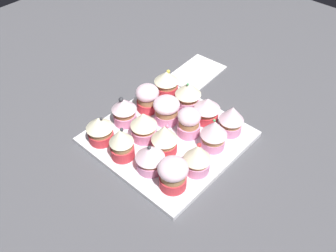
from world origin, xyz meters
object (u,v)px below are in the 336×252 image
at_px(cupcake_0, 173,174).
at_px(cupcake_4, 150,157).
at_px(cupcake_9, 144,125).
at_px(napkin, 196,72).
at_px(cupcake_2, 214,134).
at_px(cupcake_5, 165,138).
at_px(cupcake_6, 189,122).
at_px(cupcake_14, 148,98).
at_px(cupcake_11, 188,94).
at_px(cupcake_12, 100,129).
at_px(cupcake_15, 166,83).
at_px(baking_tray, 168,137).
at_px(cupcake_1, 197,158).
at_px(cupcake_8, 122,143).
at_px(cupcake_7, 207,109).
at_px(cupcake_3, 231,119).
at_px(cupcake_10, 167,109).
at_px(cupcake_13, 124,110).

distance_m(cupcake_0, cupcake_4, 0.07).
relative_size(cupcake_9, napkin, 0.46).
bearing_deg(cupcake_2, cupcake_5, 139.77).
distance_m(cupcake_6, napkin, 0.26).
bearing_deg(cupcake_2, cupcake_9, 121.85).
bearing_deg(cupcake_14, cupcake_11, -43.99).
relative_size(cupcake_12, cupcake_15, 0.97).
xyz_separation_m(cupcake_2, cupcake_11, (0.07, 0.13, 0.00)).
height_order(baking_tray, cupcake_14, cupcake_14).
height_order(baking_tray, cupcake_1, cupcake_1).
height_order(cupcake_1, cupcake_5, cupcake_5).
xyz_separation_m(cupcake_4, cupcake_9, (0.06, 0.07, 0.00)).
distance_m(cupcake_8, cupcake_14, 0.16).
height_order(cupcake_0, cupcake_1, cupcake_1).
bearing_deg(cupcake_7, cupcake_9, 154.01).
height_order(baking_tray, cupcake_3, cupcake_3).
relative_size(cupcake_4, napkin, 0.44).
height_order(cupcake_4, cupcake_10, cupcake_4).
bearing_deg(cupcake_5, cupcake_1, -86.38).
bearing_deg(cupcake_9, cupcake_6, -40.65).
bearing_deg(cupcake_10, cupcake_5, -139.94).
bearing_deg(napkin, cupcake_0, -147.67).
bearing_deg(cupcake_13, cupcake_14, -5.30).
bearing_deg(cupcake_7, cupcake_3, -85.04).
height_order(cupcake_2, cupcake_13, cupcake_2).
relative_size(cupcake_8, cupcake_11, 1.05).
height_order(cupcake_3, cupcake_4, cupcake_3).
distance_m(cupcake_0, napkin, 0.41).
relative_size(cupcake_1, cupcake_2, 1.00).
distance_m(cupcake_5, cupcake_14, 0.15).
distance_m(baking_tray, cupcake_7, 0.11).
bearing_deg(cupcake_3, cupcake_9, 137.66).
xyz_separation_m(cupcake_4, cupcake_15, (0.21, 0.14, 0.00)).
xyz_separation_m(cupcake_10, cupcake_15, (0.08, 0.07, 0.00)).
bearing_deg(cupcake_5, cupcake_12, 119.23).
xyz_separation_m(baking_tray, cupcake_15, (0.11, 0.11, 0.04)).
distance_m(cupcake_2, napkin, 0.30).
relative_size(cupcake_6, cupcake_15, 0.98).
bearing_deg(cupcake_6, cupcake_9, 139.35).
bearing_deg(cupcake_2, cupcake_1, -168.06).
distance_m(cupcake_9, cupcake_12, 0.10).
distance_m(cupcake_9, cupcake_10, 0.08).
bearing_deg(cupcake_0, cupcake_5, 52.53).
bearing_deg(cupcake_10, cupcake_6, -88.75).
bearing_deg(cupcake_15, cupcake_13, -179.91).
distance_m(cupcake_2, cupcake_8, 0.20).
xyz_separation_m(cupcake_1, cupcake_4, (-0.06, 0.08, -0.00)).
height_order(cupcake_9, cupcake_14, cupcake_9).
bearing_deg(cupcake_6, cupcake_0, -151.79).
xyz_separation_m(cupcake_8, cupcake_13, (0.08, 0.08, -0.00)).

